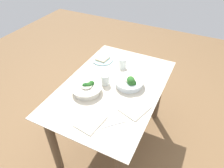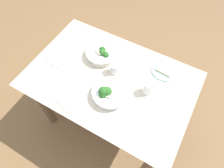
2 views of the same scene
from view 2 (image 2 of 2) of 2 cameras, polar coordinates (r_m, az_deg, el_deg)
name	(u,v)px [view 2 (image 2 of 2)]	position (r m, az deg, el deg)	size (l,w,h in m)	color
ground_plane	(111,118)	(2.10, -0.40, -9.59)	(6.00, 6.00, 0.00)	brown
dining_table	(110,88)	(1.57, -0.53, -1.21)	(1.21, 0.80, 0.73)	beige
broccoli_bowl_far	(102,53)	(1.56, -2.82, 8.73)	(0.25, 0.25, 0.09)	silver
broccoli_bowl_near	(109,93)	(1.34, -0.79, -2.68)	(0.25, 0.25, 0.11)	white
bread_side_plate	(165,69)	(1.54, 15.00, 4.06)	(0.21, 0.21, 0.03)	#99C6D1
water_glass_center	(148,88)	(1.37, 10.37, -1.12)	(0.07, 0.07, 0.10)	silver
water_glass_side	(115,68)	(1.45, 0.79, 4.48)	(0.07, 0.07, 0.09)	silver
fork_by_far_bowl	(143,67)	(1.53, 8.70, 4.93)	(0.06, 0.09, 0.00)	#B7B7BC
fork_by_near_bowl	(166,100)	(1.41, 15.11, -4.50)	(0.11, 0.04, 0.00)	#B7B7BC
table_knife_left	(53,77)	(1.52, -16.53, 1.91)	(0.19, 0.01, 0.00)	#B7B7BC
table_knife_right	(147,127)	(1.30, 9.90, -11.91)	(0.19, 0.01, 0.00)	#B7B7BC
napkin_folded_upper	(61,60)	(1.60, -14.47, 6.74)	(0.20, 0.15, 0.01)	#B1A997
napkin_folded_lower	(70,97)	(1.40, -11.92, -3.61)	(0.20, 0.17, 0.01)	#B1A997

